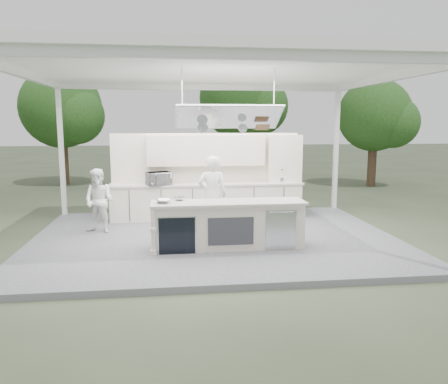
{
  "coord_description": "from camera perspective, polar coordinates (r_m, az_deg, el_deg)",
  "views": [
    {
      "loc": [
        -0.95,
        -9.48,
        2.62
      ],
      "look_at": [
        0.27,
        0.4,
        1.06
      ],
      "focal_mm": 35.0,
      "sensor_mm": 36.0,
      "label": 1
    }
  ],
  "objects": [
    {
      "name": "back_wall_unit",
      "position": [
        11.72,
        -0.17,
        3.8
      ],
      "size": [
        5.05,
        0.48,
        2.25
      ],
      "color": "white",
      "rests_on": "stage_deck"
    },
    {
      "name": "toaster_oven",
      "position": [
        11.27,
        -8.54,
        1.75
      ],
      "size": [
        0.7,
        0.59,
        0.33
      ],
      "primitive_type": "imported",
      "rotation": [
        0.0,
        0.0,
        0.36
      ],
      "color": "#B0B3B7",
      "rests_on": "back_counter"
    },
    {
      "name": "demo_island",
      "position": [
        8.87,
        0.46,
        -4.27
      ],
      "size": [
        3.1,
        0.79,
        0.95
      ],
      "color": "white",
      "rests_on": "stage_deck"
    },
    {
      "name": "tent",
      "position": [
        9.57,
        -1.33,
        15.46
      ],
      "size": [
        8.2,
        6.2,
        3.86
      ],
      "color": "white",
      "rests_on": "ground"
    },
    {
      "name": "back_counter",
      "position": [
        11.59,
        -2.22,
        -1.13
      ],
      "size": [
        5.08,
        0.72,
        0.95
      ],
      "color": "white",
      "rests_on": "stage_deck"
    },
    {
      "name": "bowl_large",
      "position": [
        8.7,
        -7.92,
        -1.18
      ],
      "size": [
        0.37,
        0.37,
        0.07
      ],
      "primitive_type": "imported",
      "rotation": [
        0.0,
        0.0,
        -0.28
      ],
      "color": "#B5B7BC",
      "rests_on": "demo_island"
    },
    {
      "name": "stage_deck",
      "position": [
        9.86,
        -1.27,
        -6.13
      ],
      "size": [
        8.0,
        6.0,
        0.12
      ],
      "primitive_type": "cube",
      "color": "slate",
      "rests_on": "ground"
    },
    {
      "name": "head_chef",
      "position": [
        9.88,
        -1.52,
        -0.42
      ],
      "size": [
        0.67,
        0.45,
        1.79
      ],
      "primitive_type": "imported",
      "rotation": [
        0.0,
        0.0,
        3.1
      ],
      "color": "white",
      "rests_on": "stage_deck"
    },
    {
      "name": "bowl_small",
      "position": [
        8.96,
        -5.87,
        -0.87
      ],
      "size": [
        0.28,
        0.28,
        0.07
      ],
      "primitive_type": "imported",
      "rotation": [
        0.0,
        0.0,
        -0.43
      ],
      "color": "#ADB0B4",
      "rests_on": "demo_island"
    },
    {
      "name": "sous_chef",
      "position": [
        10.46,
        -16.0,
        -1.1
      ],
      "size": [
        0.89,
        0.81,
        1.48
      ],
      "primitive_type": "imported",
      "rotation": [
        0.0,
        0.0,
        -0.42
      ],
      "color": "white",
      "rests_on": "stage_deck"
    },
    {
      "name": "ground",
      "position": [
        9.88,
        -1.27,
        -6.47
      ],
      "size": [
        90.0,
        90.0,
        0.0
      ],
      "primitive_type": "plane",
      "color": "#465238",
      "rests_on": "ground"
    },
    {
      "name": "tree_cluster",
      "position": [
        19.28,
        -4.76,
        10.87
      ],
      "size": [
        19.55,
        9.4,
        5.85
      ],
      "color": "#452E22",
      "rests_on": "ground"
    }
  ]
}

